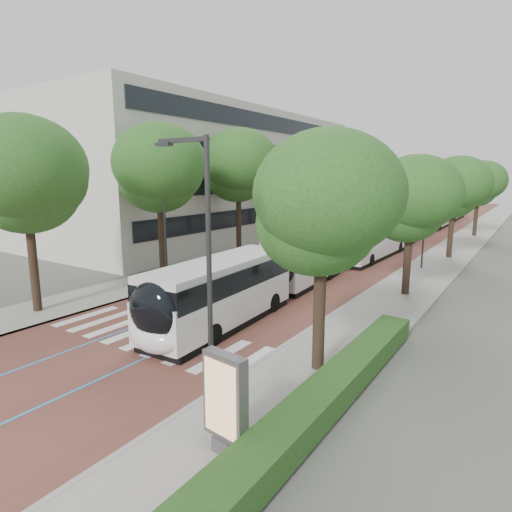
{
  "coord_description": "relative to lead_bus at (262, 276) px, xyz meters",
  "views": [
    {
      "loc": [
        13.99,
        -11.53,
        7.13
      ],
      "look_at": [
        0.22,
        9.1,
        2.4
      ],
      "focal_mm": 30.0,
      "sensor_mm": 36.0,
      "label": 1
    }
  ],
  "objects": [
    {
      "name": "hedge",
      "position": [
        7.56,
        -7.68,
        -1.11
      ],
      "size": [
        1.2,
        14.0,
        0.8
      ],
      "primitive_type": "cube",
      "color": "#1B4016",
      "rests_on": "sidewalk_right"
    },
    {
      "name": "office_building",
      "position": [
        -21.02,
        20.32,
        5.37
      ],
      "size": [
        18.11,
        40.0,
        14.0
      ],
      "color": "#BBB7AD",
      "rests_on": "ground"
    },
    {
      "name": "bus_queued_2",
      "position": [
        0.53,
        42.99,
        -0.0
      ],
      "size": [
        2.6,
        12.41,
        3.2
      ],
      "rotation": [
        0.0,
        0.0,
        -0.0
      ],
      "color": "white",
      "rests_on": "ground"
    },
    {
      "name": "lane_line_right",
      "position": [
        0.06,
        32.32,
        -1.6
      ],
      "size": [
        0.12,
        126.0,
        0.01
      ],
      "primitive_type": "cube",
      "color": "#2A84D5",
      "rests_on": "road"
    },
    {
      "name": "kerb_left",
      "position": [
        -7.14,
        32.32,
        -1.57
      ],
      "size": [
        0.2,
        140.0,
        0.14
      ],
      "primitive_type": "cube",
      "color": "gray",
      "rests_on": "ground"
    },
    {
      "name": "ad_panel",
      "position": [
        6.31,
        -11.42,
        -0.11
      ],
      "size": [
        1.32,
        0.56,
        2.66
      ],
      "rotation": [
        0.0,
        0.0,
        -0.13
      ],
      "color": "#59595B",
      "rests_on": "sidewalk_right"
    },
    {
      "name": "trees_left",
      "position": [
        -9.04,
        15.54,
        5.31
      ],
      "size": [
        6.39,
        60.85,
        10.34
      ],
      "color": "black",
      "rests_on": "ground"
    },
    {
      "name": "bus_queued_1",
      "position": [
        0.37,
        28.75,
        -0.0
      ],
      "size": [
        2.58,
        12.41,
        3.2
      ],
      "rotation": [
        0.0,
        0.0,
        0.0
      ],
      "color": "white",
      "rests_on": "ground"
    },
    {
      "name": "kerb_right",
      "position": [
        4.06,
        32.32,
        -1.57
      ],
      "size": [
        0.2,
        140.0,
        0.14
      ],
      "primitive_type": "cube",
      "color": "gray",
      "rests_on": "ground"
    },
    {
      "name": "sidewalk_left",
      "position": [
        -9.04,
        32.32,
        -1.57
      ],
      "size": [
        4.0,
        140.0,
        0.12
      ],
      "primitive_type": "cube",
      "color": "gray",
      "rests_on": "ground"
    },
    {
      "name": "lamp_post_left",
      "position": [
        -7.64,
        0.32,
        2.49
      ],
      "size": [
        0.14,
        0.14,
        8.0
      ],
      "primitive_type": "cylinder",
      "color": "#2D2D30",
      "rests_on": "sidewalk_left"
    },
    {
      "name": "lane_line_left",
      "position": [
        -3.14,
        32.32,
        -1.6
      ],
      "size": [
        0.12,
        126.0,
        0.01
      ],
      "primitive_type": "cube",
      "color": "#2A84D5",
      "rests_on": "road"
    },
    {
      "name": "lead_bus",
      "position": [
        0.0,
        0.0,
        0.0
      ],
      "size": [
        3.5,
        18.5,
        3.2
      ],
      "rotation": [
        0.0,
        0.0,
        0.05
      ],
      "color": "black",
      "rests_on": "ground"
    },
    {
      "name": "trees_right",
      "position": [
        6.16,
        15.25,
        4.14
      ],
      "size": [
        5.33,
        47.22,
        8.14
      ],
      "color": "black",
      "rests_on": "ground"
    },
    {
      "name": "streetlight_far",
      "position": [
        5.08,
        14.32,
        3.19
      ],
      "size": [
        1.82,
        0.2,
        8.0
      ],
      "color": "#2D2D30",
      "rests_on": "sidewalk_right"
    },
    {
      "name": "streetlight_near",
      "position": [
        5.08,
        -10.68,
        3.19
      ],
      "size": [
        1.82,
        0.2,
        8.0
      ],
      "color": "#2D2D30",
      "rests_on": "sidewalk_right"
    },
    {
      "name": "ground",
      "position": [
        -1.54,
        -7.68,
        -1.63
      ],
      "size": [
        160.0,
        160.0,
        0.0
      ],
      "primitive_type": "plane",
      "color": "#51544C",
      "rests_on": "ground"
    },
    {
      "name": "zebra_crossing",
      "position": [
        -1.34,
        -6.68,
        -1.6
      ],
      "size": [
        10.55,
        3.6,
        0.01
      ],
      "color": "silver",
      "rests_on": "ground"
    },
    {
      "name": "road",
      "position": [
        -1.54,
        32.32,
        -1.62
      ],
      "size": [
        11.0,
        140.0,
        0.02
      ],
      "primitive_type": "cube",
      "color": "brown",
      "rests_on": "ground"
    },
    {
      "name": "sidewalk_right",
      "position": [
        5.96,
        32.32,
        -1.57
      ],
      "size": [
        4.0,
        140.0,
        0.12
      ],
      "primitive_type": "cube",
      "color": "gray",
      "rests_on": "ground"
    },
    {
      "name": "bus_queued_0",
      "position": [
        0.56,
        16.51,
        -0.0
      ],
      "size": [
        2.84,
        12.46,
        3.2
      ],
      "rotation": [
        0.0,
        0.0,
        -0.03
      ],
      "color": "white",
      "rests_on": "ground"
    },
    {
      "name": "bus_queued_3",
      "position": [
        0.28,
        55.49,
        -0.0
      ],
      "size": [
        2.61,
        12.41,
        3.2
      ],
      "rotation": [
        0.0,
        0.0,
        0.01
      ],
      "color": "white",
      "rests_on": "ground"
    }
  ]
}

